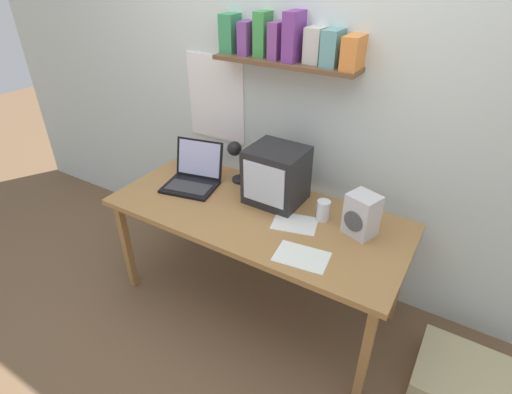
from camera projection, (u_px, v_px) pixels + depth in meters
ground_plane at (256, 299)px, 2.70m from camera, size 12.00×12.00×0.00m
back_wall at (300, 89)px, 2.40m from camera, size 5.60×0.24×2.60m
corner_desk at (256, 219)px, 2.36m from camera, size 1.75×0.77×0.71m
crt_monitor at (276, 175)px, 2.35m from camera, size 0.33×0.30×0.34m
laptop at (194, 174)px, 2.58m from camera, size 0.38×0.38×0.26m
desk_lamp at (236, 156)px, 2.52m from camera, size 0.12×0.16×0.30m
juice_glass at (323, 211)px, 2.24m from camera, size 0.08×0.08×0.12m
space_heater at (362, 215)px, 2.09m from camera, size 0.19×0.18×0.24m
open_notebook at (295, 223)px, 2.23m from camera, size 0.28×0.24×0.00m
loose_paper_near_laptop at (302, 257)px, 1.98m from camera, size 0.29×0.21×0.00m
floor_cushion at (460, 379)px, 2.12m from camera, size 0.45×0.45×0.14m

